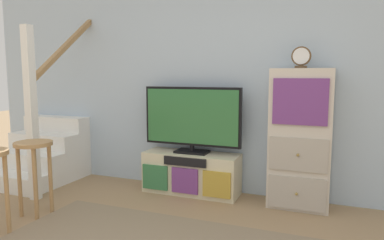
{
  "coord_description": "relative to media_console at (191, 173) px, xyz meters",
  "views": [
    {
      "loc": [
        1.14,
        -1.39,
        1.31
      ],
      "look_at": [
        -0.14,
        1.83,
        0.87
      ],
      "focal_mm": 33.61,
      "sensor_mm": 36.0,
      "label": 1
    }
  ],
  "objects": [
    {
      "name": "desk_clock",
      "position": [
        1.12,
        -0.0,
        1.24
      ],
      "size": [
        0.18,
        0.08,
        0.2
      ],
      "color": "#4C3823",
      "rests_on": "side_cabinet"
    },
    {
      "name": "television",
      "position": [
        0.0,
        0.02,
        0.61
      ],
      "size": [
        1.1,
        0.22,
        0.72
      ],
      "color": "black",
      "rests_on": "media_console"
    },
    {
      "name": "side_cabinet",
      "position": [
        1.14,
        0.01,
        0.46
      ],
      "size": [
        0.58,
        0.38,
        1.36
      ],
      "color": "beige",
      "rests_on": "ground_plane"
    },
    {
      "name": "media_console",
      "position": [
        0.0,
        0.0,
        0.0
      ],
      "size": [
        1.06,
        0.38,
        0.45
      ],
      "color": "beige",
      "rests_on": "ground_plane"
    },
    {
      "name": "bar_stool_far",
      "position": [
        -1.12,
        -1.11,
        0.29
      ],
      "size": [
        0.34,
        0.34,
        0.69
      ],
      "color": "#A37A4C",
      "rests_on": "ground_plane"
    },
    {
      "name": "back_wall",
      "position": [
        0.3,
        0.27,
        1.13
      ],
      "size": [
        6.4,
        0.12,
        2.7
      ],
      "primitive_type": "cube",
      "color": "#A8BCD1",
      "rests_on": "ground_plane"
    },
    {
      "name": "staircase",
      "position": [
        -1.94,
        0.01,
        0.14
      ],
      "size": [
        1.0,
        1.36,
        2.2
      ],
      "color": "white",
      "rests_on": "ground_plane"
    }
  ]
}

